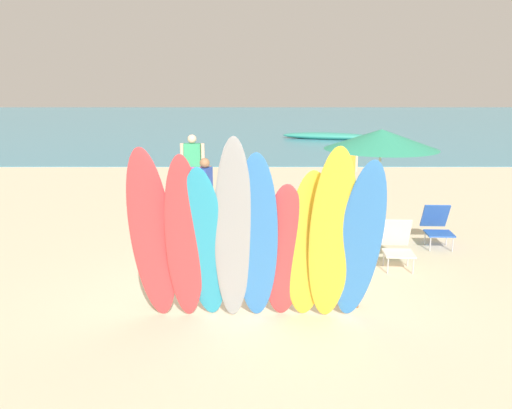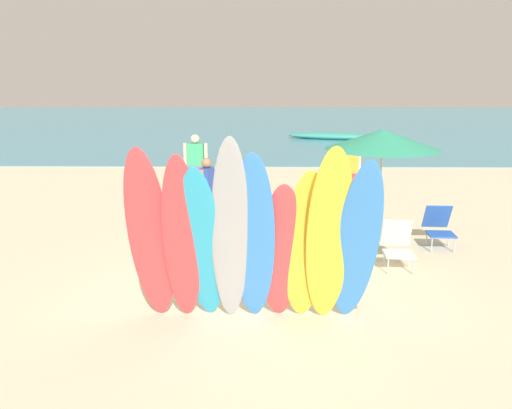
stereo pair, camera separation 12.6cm
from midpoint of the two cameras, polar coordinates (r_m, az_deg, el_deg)
ground at (r=21.11m, az=0.69°, el=5.03°), size 60.00×60.00×0.00m
ocean_water at (r=39.01m, az=0.77°, el=9.05°), size 60.00×40.00×0.02m
surfboard_rack at (r=7.35m, az=0.35°, el=-7.11°), size 2.98×0.07×0.75m
surfboard_red_0 at (r=6.66m, az=-11.07°, el=-3.69°), size 0.58×0.91×2.46m
surfboard_red_1 at (r=6.52m, az=-7.58°, el=-4.20°), size 0.56×1.07×2.40m
surfboard_teal_2 at (r=6.55m, az=-5.34°, el=-4.76°), size 0.57×1.05×2.25m
surfboard_grey_3 at (r=6.39m, az=-2.28°, el=-3.50°), size 0.55×1.12×2.61m
surfboard_blue_4 at (r=6.48m, az=0.32°, el=-4.16°), size 0.54×0.99×2.41m
surfboard_red_5 at (r=6.68m, az=3.36°, el=-5.46°), size 0.56×0.78×2.00m
surfboard_yellow_6 at (r=6.66m, az=6.01°, el=-4.82°), size 0.59×0.81×2.17m
surfboard_yellow_7 at (r=6.46m, az=8.57°, el=-3.97°), size 0.60×1.08×2.50m
surfboard_blue_8 at (r=6.56m, az=11.56°, el=-4.52°), size 0.59×1.09×2.34m
beachgoer_near_rack at (r=13.98m, az=10.58°, el=3.86°), size 0.56×0.24×1.48m
beachgoer_by_water at (r=14.13m, az=-6.40°, el=4.71°), size 0.66×0.28×1.73m
beachgoer_strolling at (r=11.12m, az=-5.10°, el=1.77°), size 0.41×0.57×1.56m
beach_chair_red at (r=9.28m, az=15.70°, el=-4.13°), size 0.53×0.69×0.83m
beach_chair_blue at (r=10.67m, az=19.79°, el=-2.15°), size 0.53×0.75×0.80m
beach_umbrella at (r=9.71m, az=14.11°, el=6.94°), size 2.07×2.07×2.30m
distant_boat at (r=28.19m, az=8.61°, el=7.43°), size 4.93×2.08×0.39m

